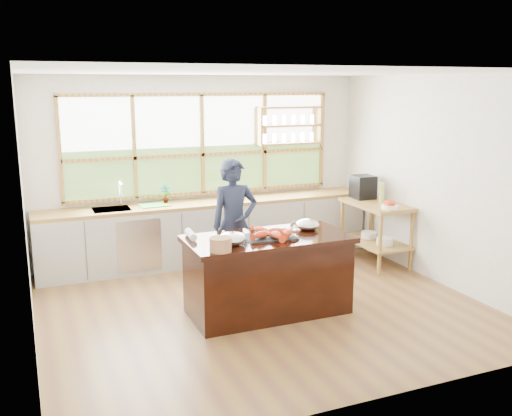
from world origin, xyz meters
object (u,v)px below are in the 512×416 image
cook (234,224)px  espresso_machine (363,187)px  island (268,274)px  wicker_basket (220,245)px

cook → espresso_machine: (2.24, 0.52, 0.24)m
island → wicker_basket: wicker_basket is taller
espresso_machine → wicker_basket: espresso_machine is taller
cook → espresso_machine: 2.32m
cook → wicker_basket: (-0.63, -1.28, 0.14)m
island → cook: bearing=93.2°
island → cook: (-0.05, 0.94, 0.38)m
island → wicker_basket: bearing=-153.4°
cook → wicker_basket: size_ratio=7.37×
island → espresso_machine: espresso_machine is taller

